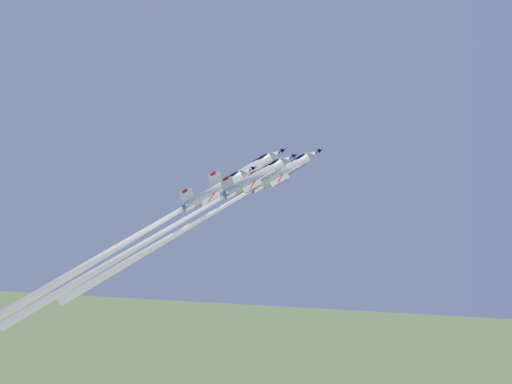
% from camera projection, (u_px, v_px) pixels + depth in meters
% --- Properties ---
extents(jet_lead, '(40.70, 18.43, 37.45)m').
position_uv_depth(jet_lead, '(197.00, 222.00, 106.91)').
color(jet_lead, white).
extents(jet_left, '(51.78, 23.84, 48.82)m').
position_uv_depth(jet_left, '(136.00, 236.00, 116.26)').
color(jet_left, white).
extents(jet_right, '(43.34, 19.77, 40.40)m').
position_uv_depth(jet_right, '(154.00, 237.00, 101.52)').
color(jet_right, white).
extents(jet_slot, '(39.72, 18.00, 36.12)m').
position_uv_depth(jet_slot, '(138.00, 235.00, 109.31)').
color(jet_slot, white).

